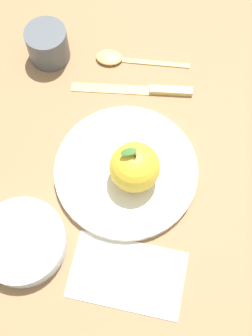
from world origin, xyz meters
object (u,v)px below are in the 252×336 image
object	(u,v)px
side_bowl	(22,241)
linen_napkin	(127,274)
dinner_plate	(126,171)
spoon	(119,59)
knife	(143,90)
cup	(47,43)
apple	(135,167)

from	to	relation	value
side_bowl	linen_napkin	distance (m)	0.17
dinner_plate	spoon	size ratio (longest dim) A/B	1.36
dinner_plate	knife	distance (m)	0.16
side_bowl	cup	world-z (taller)	cup
knife	linen_napkin	world-z (taller)	knife
spoon	cup	bearing A→B (deg)	18.28
side_bowl	linen_napkin	xyz separation A→B (m)	(-0.16, -0.02, -0.02)
cup	knife	xyz separation A→B (m)	(-0.18, 0.00, -0.03)
apple	linen_napkin	size ratio (longest dim) A/B	0.53
side_bowl	linen_napkin	bearing A→B (deg)	-173.28
apple	spoon	world-z (taller)	apple
apple	cup	distance (m)	0.29
dinner_plate	linen_napkin	distance (m)	0.16
dinner_plate	cup	bearing A→B (deg)	-36.20
linen_napkin	side_bowl	bearing A→B (deg)	6.72
cup	linen_napkin	bearing A→B (deg)	132.45
knife	spoon	bearing A→B (deg)	-34.28
knife	linen_napkin	xyz separation A→B (m)	(-0.10, 0.31, -0.00)
dinner_plate	cup	world-z (taller)	cup
dinner_plate	side_bowl	xyz separation A→B (m)	(0.10, 0.17, 0.01)
dinner_plate	linen_napkin	xyz separation A→B (m)	(-0.07, 0.15, -0.01)
apple	dinner_plate	bearing A→B (deg)	-21.93
spoon	dinner_plate	bearing A→B (deg)	115.96
cup	knife	size ratio (longest dim) A/B	0.35
apple	side_bowl	world-z (taller)	apple
knife	side_bowl	bearing A→B (deg)	78.87
side_bowl	apple	bearing A→B (deg)	-125.13
cup	linen_napkin	xyz separation A→B (m)	(-0.28, 0.31, -0.03)
side_bowl	cup	xyz separation A→B (m)	(0.12, -0.33, 0.02)
side_bowl	dinner_plate	bearing A→B (deg)	-119.83
cup	spoon	size ratio (longest dim) A/B	0.43
linen_napkin	cup	bearing A→B (deg)	-47.55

